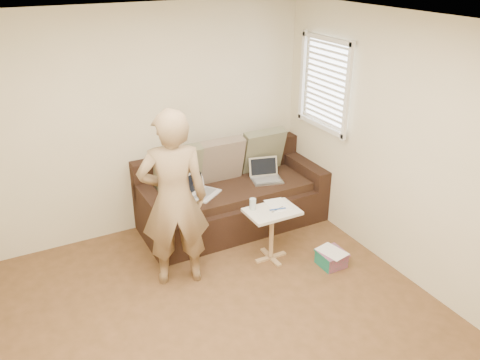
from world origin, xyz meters
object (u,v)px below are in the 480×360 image
Objects in this scene: laptop_silver at (267,181)px; laptop_white at (205,195)px; person at (174,200)px; striped_box at (331,258)px; sofa at (233,193)px; drinking_glass at (253,204)px; side_table at (271,235)px.

laptop_white is (-0.83, 0.01, 0.00)m from laptop_silver.
person reaches higher than striped_box.
striped_box is at bearing -67.19° from sofa.
sofa is 0.79m from drinking_glass.
laptop_silver is 0.90m from drinking_glass.
laptop_silver is 1.29m from striped_box.
laptop_white is 1.33× the size of striped_box.
drinking_glass is (0.86, -0.01, -0.25)m from person.
sofa is 0.41m from laptop_white.
laptop_silver is 0.99× the size of laptop_white.
laptop_white is at bearing 117.67° from side_table.
striped_box is (0.68, -0.53, -0.57)m from drinking_glass.
person reaches higher than sofa.
laptop_silver reaches higher than side_table.
laptop_silver is at bearing 94.67° from striped_box.
person reaches higher than drinking_glass.
laptop_white is at bearing 110.07° from drinking_glass.
striped_box is at bearing 175.94° from person.
person is at bearing 160.36° from striped_box.
laptop_white is at bearing -166.52° from laptop_silver.
sofa is at bearing -128.49° from person.
laptop_white is at bearing -172.42° from sofa.
laptop_white is 0.20× the size of person.
striped_box is at bearing -87.98° from laptop_white.
person is at bearing 172.73° from side_table.
side_table is 2.17× the size of striped_box.
side_table is (0.42, -0.80, -0.22)m from laptop_white.
sofa is 0.87m from side_table.
laptop_white is 3.05× the size of drinking_glass.
drinking_glass is at bearing -165.35° from person.
drinking_glass reaches higher than laptop_white.
side_table reaches higher than striped_box.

